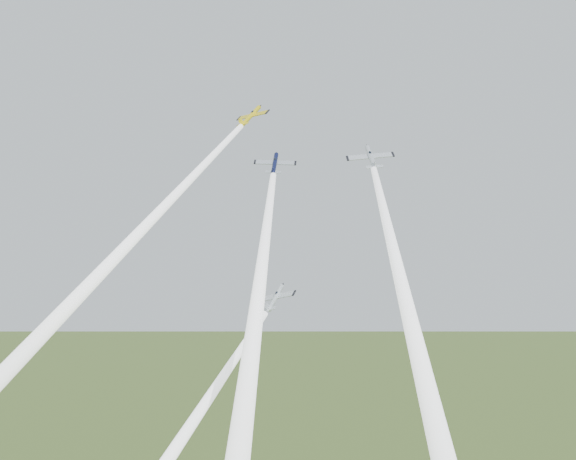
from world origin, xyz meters
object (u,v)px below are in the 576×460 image
(plane_yellow, at_px, (251,116))
(plane_silver_low, at_px, (276,298))
(plane_silver_right, at_px, (371,157))
(plane_navy, at_px, (275,163))

(plane_yellow, bearing_deg, plane_silver_low, -34.30)
(plane_yellow, distance_m, plane_silver_right, 27.19)
(plane_silver_low, bearing_deg, plane_yellow, 141.45)
(plane_navy, xyz_separation_m, plane_silver_right, (14.98, 2.65, 0.57))
(plane_silver_right, bearing_deg, plane_yellow, 137.02)
(plane_navy, relative_size, plane_silver_right, 0.90)
(plane_silver_low, bearing_deg, plane_silver_right, 52.43)
(plane_silver_right, bearing_deg, plane_navy, 166.64)
(plane_navy, bearing_deg, plane_silver_low, -83.36)
(plane_yellow, xyz_separation_m, plane_silver_right, (23.85, -8.49, -9.94))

